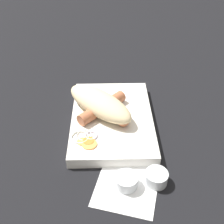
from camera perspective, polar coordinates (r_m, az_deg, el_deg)
ground_plane at (r=0.69m, az=0.00°, el=-2.34°), size 3.00×3.00×0.00m
food_tray at (r=0.68m, az=0.00°, el=-1.52°), size 0.28×0.19×0.03m
bread_roll at (r=0.67m, az=-2.56°, el=1.81°), size 0.19×0.19×0.05m
sausage at (r=0.67m, az=-1.99°, el=0.89°), size 0.13×0.12×0.03m
pickled_veggies at (r=0.61m, az=-5.48°, el=-5.35°), size 0.06×0.06×0.00m
napkin at (r=0.56m, az=2.95°, el=-14.98°), size 0.14×0.14×0.00m
condiment_cup_near at (r=0.55m, az=2.92°, el=-13.98°), size 0.04×0.04×0.03m
condiment_cup_far at (r=0.56m, az=8.97°, el=-13.13°), size 0.04×0.04×0.03m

